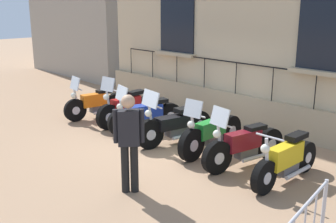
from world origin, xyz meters
The scene contains 9 objects.
ground_plane centered at (0.00, 0.00, 0.00)m, with size 60.00×60.00×0.00m, color #9E7A5B.
motorcycle_orange centered at (-0.05, -3.08, 0.43)m, with size 1.93×0.62×1.25m.
motorcycle_red centered at (-0.34, -1.97, 0.45)m, with size 2.08×0.57×1.38m.
motorcycle_blue centered at (-0.23, -1.07, 0.45)m, with size 2.03×0.84×1.26m.
motorcycle_black centered at (-0.19, 0.02, 0.43)m, with size 2.07×0.78×1.34m.
motorcycle_green centered at (-0.34, 1.04, 0.44)m, with size 2.09×0.54×1.31m.
motorcycle_maroon centered at (-0.25, 1.98, 0.43)m, with size 2.11×0.65×1.32m.
motorcycle_yellow centered at (-0.19, 2.98, 0.42)m, with size 2.03×0.54×1.03m.
pedestrian_standing centered at (2.14, 1.33, 1.00)m, with size 0.43×0.40×1.75m.
Camera 1 is at (6.16, 6.59, 3.25)m, focal length 43.65 mm.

